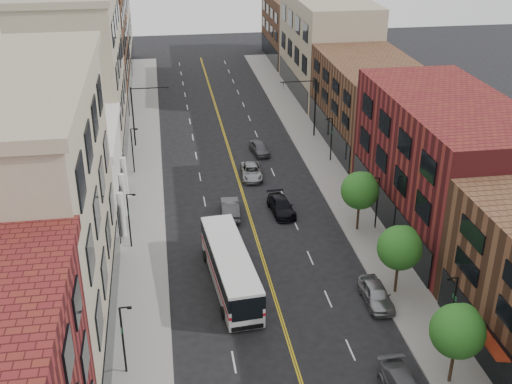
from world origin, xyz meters
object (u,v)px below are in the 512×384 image
car_lane_c (259,148)px  car_lane_a (281,206)px  car_parked_far (376,294)px  car_lane_behind (230,208)px  city_bus (230,266)px  car_lane_b (252,172)px

car_lane_c → car_lane_a: bearing=-98.9°
car_parked_far → car_lane_a: size_ratio=0.94×
car_lane_behind → car_lane_a: 4.90m
city_bus → car_lane_c: city_bus is taller
car_parked_far → car_lane_behind: bearing=120.2°
city_bus → car_lane_behind: city_bus is taller
car_lane_b → city_bus: bearing=-99.1°
car_parked_far → car_lane_b: size_ratio=0.96×
car_lane_behind → city_bus: bearing=87.2°
car_parked_far → car_lane_behind: (-9.20, 15.67, 0.00)m
car_lane_behind → car_lane_b: car_lane_behind is taller
car_lane_behind → car_lane_c: car_lane_behind is taller
car_lane_a → car_parked_far: bearing=-79.8°
car_lane_behind → car_lane_b: (3.30, 8.41, -0.12)m
car_lane_behind → car_lane_a: size_ratio=0.98×
car_lane_b → car_parked_far: bearing=-72.3°
car_lane_b → car_lane_c: size_ratio=1.15×
car_parked_far → city_bus: bearing=159.3°
car_parked_far → car_lane_a: (-4.30, 15.49, -0.08)m
city_bus → car_lane_c: (6.54, 26.55, -1.10)m
car_parked_far → car_lane_c: (-4.02, 30.49, -0.07)m
car_parked_far → car_lane_a: car_parked_far is taller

